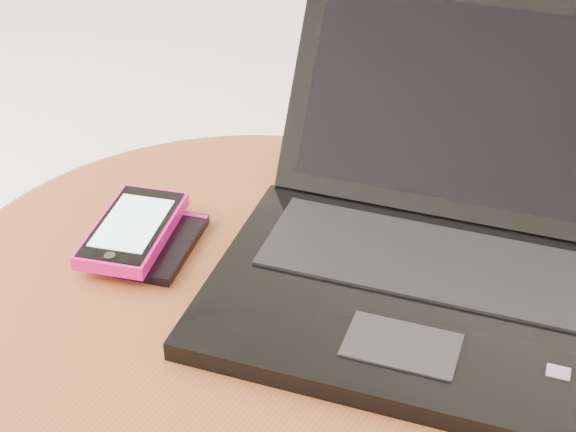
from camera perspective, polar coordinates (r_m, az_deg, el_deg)
The scene contains 4 objects.
table at distance 0.83m, azimuth -2.62°, elevation -9.87°, with size 0.56×0.56×0.44m.
laptop at distance 0.77m, azimuth 9.28°, elevation -1.62°, with size 0.41×0.42×0.20m.
phone_black at distance 0.82m, azimuth -7.96°, elevation -1.82°, with size 0.08×0.11×0.01m.
phone_pink at distance 0.82m, azimuth -9.84°, elevation -0.82°, with size 0.10×0.14×0.01m.
Camera 1 is at (0.30, -0.46, 0.93)m, focal length 55.96 mm.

